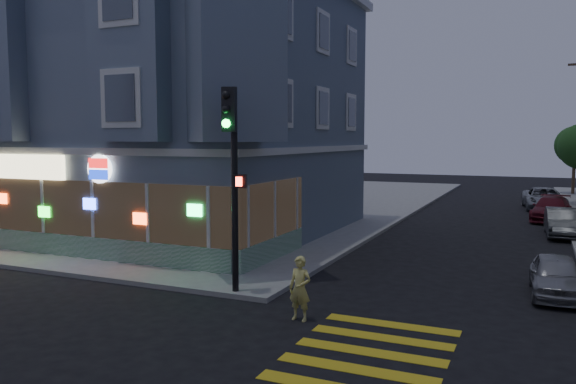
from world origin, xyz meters
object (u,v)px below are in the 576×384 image
Objects in this scene: parked_car_c at (551,209)px; parked_car_a at (556,276)px; parked_car_b at (562,223)px; parked_car_d at (544,199)px; running_child at (300,288)px; street_tree_far at (575,145)px; traffic_signal at (232,155)px.

parked_car_a is at bearing -84.01° from parked_car_c.
parked_car_d is (-0.67, 10.40, 0.05)m from parked_car_b.
parked_car_d is at bearing 83.48° from running_child.
parked_car_d is at bearing 91.12° from parked_car_b.
parked_car_a is (-2.04, -31.99, -3.35)m from street_tree_far.
parked_car_c is 21.92m from traffic_signal.
parked_car_a is at bearing -95.69° from parked_car_d.
running_child is 0.32× the size of parked_car_d.
running_child is 17.04m from parked_car_b.
traffic_signal reaches higher than parked_car_a.
parked_car_d is at bearing 88.00° from parked_car_a.
parked_car_c is (0.19, 16.08, 0.07)m from parked_car_a.
traffic_signal is (-8.46, -19.94, 3.36)m from parked_car_c.
running_child is at bearing -114.45° from parked_car_b.
parked_car_d is at bearing -101.47° from street_tree_far.
running_child is at bearing -99.27° from parked_car_c.
parked_car_a is (5.81, 4.93, -0.22)m from running_child.
street_tree_far is 1.36× the size of parked_car_b.
running_child is 4.19m from traffic_signal.
parked_car_c is at bearing 79.78° from running_child.
parked_car_d reaches higher than parked_car_a.
traffic_signal is (-8.14, -25.14, 3.32)m from parked_car_d.
parked_car_c is (-0.35, 5.20, 0.01)m from parked_car_b.
running_child is 26.82m from parked_car_d.
parked_car_d reaches higher than parked_car_c.
traffic_signal is at bearing -157.36° from parked_car_a.
parked_car_a is 0.60× the size of traffic_signal.
parked_car_c is at bearing 50.65° from traffic_signal.
parked_car_b is at bearing 42.77° from traffic_signal.
parked_car_c reaches higher than parked_car_a.
street_tree_far is 16.34m from parked_car_c.
street_tree_far is 1.18× the size of parked_car_c.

